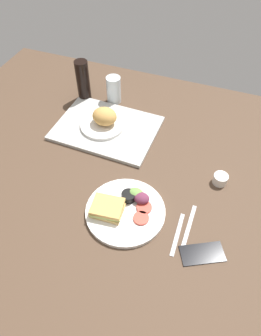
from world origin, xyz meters
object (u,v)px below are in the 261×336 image
object	(u,v)px
drinking_glass	(114,90)
knife	(189,227)
soda_bottle	(83,81)
espresso_cup	(220,179)
serving_tray	(107,128)
plate_with_salad	(124,208)
bread_plate_near	(104,120)
cell_phone	(202,253)
fork	(177,234)

from	to	relation	value
drinking_glass	knife	xyz separation A→B (cm)	(51.79, -57.38, -6.52)
soda_bottle	espresso_cup	xyz separation A→B (cm)	(73.12, -30.74, -8.20)
serving_tray	plate_with_salad	world-z (taller)	plate_with_salad
plate_with_salad	drinking_glass	distance (cm)	65.53
serving_tray	knife	size ratio (longest dim) A/B	2.37
drinking_glass	espresso_cup	distance (cm)	67.49
bread_plate_near	soda_bottle	distance (cm)	25.65
knife	bread_plate_near	bearing A→B (deg)	52.88
soda_bottle	serving_tray	bearing A→B (deg)	-42.54
bread_plate_near	plate_with_salad	distance (cm)	46.16
cell_phone	bread_plate_near	bearing A→B (deg)	112.75
soda_bottle	cell_phone	bearing A→B (deg)	-40.67
knife	cell_phone	world-z (taller)	cell_phone
knife	serving_tray	bearing A→B (deg)	52.46
fork	serving_tray	bearing A→B (deg)	45.73
espresso_cup	soda_bottle	bearing A→B (deg)	157.20
plate_with_salad	fork	xyz separation A→B (cm)	(20.66, -2.41, -1.44)
fork	soda_bottle	bearing A→B (deg)	45.80
plate_with_salad	knife	xyz separation A→B (cm)	(23.66, 1.59, -1.44)
serving_tray	drinking_glass	xyz separation A→B (cm)	(-4.74, 20.64, 5.97)
bread_plate_near	soda_bottle	world-z (taller)	soda_bottle
drinking_glass	soda_bottle	bearing A→B (deg)	-169.35
serving_tray	soda_bottle	world-z (taller)	soda_bottle
plate_with_salad	cell_phone	world-z (taller)	plate_with_salad
fork	cell_phone	world-z (taller)	cell_phone
espresso_cup	cell_phone	distance (cm)	32.04
plate_with_salad	knife	world-z (taller)	plate_with_salad
plate_with_salad	espresso_cup	distance (cm)	39.54
plate_with_salad	cell_phone	size ratio (longest dim) A/B	2.01
bread_plate_near	plate_with_salad	bearing A→B (deg)	-57.47
espresso_cup	knife	bearing A→B (deg)	-105.44
plate_with_salad	soda_bottle	bearing A→B (deg)	127.34
bread_plate_near	plate_with_salad	xyz separation A→B (cm)	(24.76, -38.82, -3.25)
cell_phone	knife	bearing A→B (deg)	100.87
serving_tray	bread_plate_near	world-z (taller)	bread_plate_near
serving_tray	soda_bottle	distance (cm)	28.05
fork	knife	size ratio (longest dim) A/B	0.89
bread_plate_near	plate_with_salad	size ratio (longest dim) A/B	0.69
drinking_glass	knife	bearing A→B (deg)	-47.93
serving_tray	knife	world-z (taller)	serving_tray
drinking_glass	knife	size ratio (longest dim) A/B	0.71
fork	cell_phone	distance (cm)	10.34
knife	cell_phone	size ratio (longest dim) A/B	1.32
serving_tray	knife	xyz separation A→B (cm)	(47.06, -36.74, -0.55)
knife	plate_with_salad	bearing A→B (deg)	94.28
bread_plate_near	cell_phone	xyz separation A→B (cm)	(54.90, -45.36, -4.54)
plate_with_salad	fork	distance (cm)	20.85
knife	soda_bottle	bearing A→B (deg)	51.06
plate_with_salad	soda_bottle	xyz separation A→B (cm)	(-42.87, 56.20, 8.51)
fork	knife	xyz separation A→B (cm)	(3.00, 4.00, 0.00)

